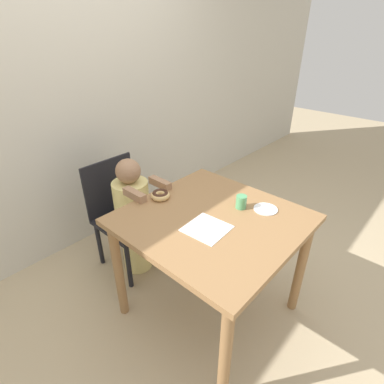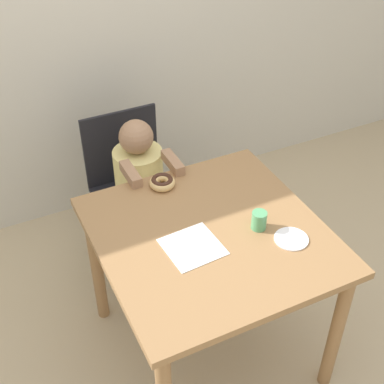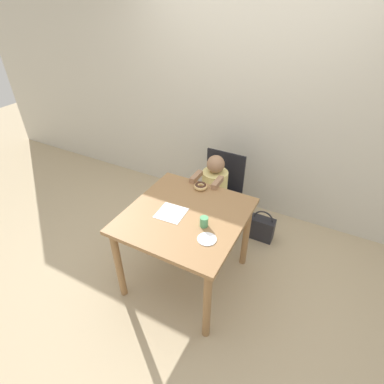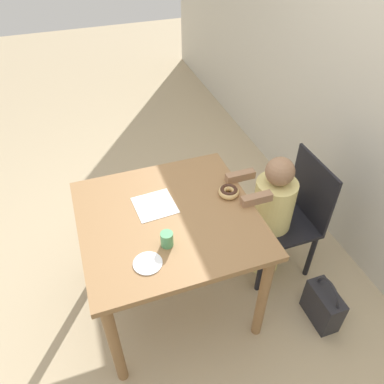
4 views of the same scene
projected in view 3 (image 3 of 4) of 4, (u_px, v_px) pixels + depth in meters
ground_plane at (186, 277)px, 2.87m from camera, size 12.00×12.00×0.00m
wall_back at (249, 105)px, 3.16m from camera, size 8.00×0.05×2.50m
dining_table at (186, 224)px, 2.49m from camera, size 0.94×0.97×0.77m
chair at (219, 192)px, 3.24m from camera, size 0.43×0.45×0.87m
child_figure at (214, 197)px, 3.13m from camera, size 0.27×0.42×0.95m
donut at (201, 186)px, 2.71m from camera, size 0.12×0.12×0.05m
napkin at (171, 213)px, 2.43m from camera, size 0.24×0.24×0.00m
handbag at (262, 228)px, 3.23m from camera, size 0.26×0.13×0.37m
cup at (204, 222)px, 2.28m from camera, size 0.06×0.06×0.08m
plate at (207, 239)px, 2.18m from camera, size 0.14×0.14×0.01m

